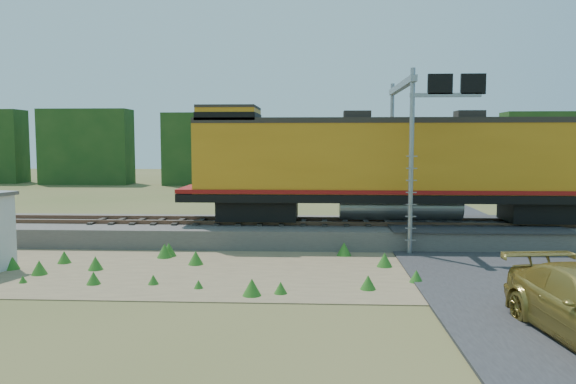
{
  "coord_description": "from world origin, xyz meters",
  "views": [
    {
      "loc": [
        0.56,
        -17.98,
        4.28
      ],
      "look_at": [
        -0.52,
        3.0,
        2.4
      ],
      "focal_mm": 35.0,
      "sensor_mm": 36.0,
      "label": 1
    }
  ],
  "objects": [
    {
      "name": "ground",
      "position": [
        0.0,
        0.0,
        0.0
      ],
      "size": [
        140.0,
        140.0,
        0.0
      ],
      "primitive_type": "plane",
      "color": "#475123",
      "rests_on": "ground"
    },
    {
      "name": "ballast",
      "position": [
        0.0,
        6.0,
        0.4
      ],
      "size": [
        70.0,
        5.0,
        0.8
      ],
      "primitive_type": "cube",
      "color": "slate",
      "rests_on": "ground"
    },
    {
      "name": "rails",
      "position": [
        0.0,
        6.0,
        0.88
      ],
      "size": [
        70.0,
        1.54,
        0.16
      ],
      "color": "brown",
      "rests_on": "ballast"
    },
    {
      "name": "dirt_shoulder",
      "position": [
        -2.0,
        0.5,
        0.01
      ],
      "size": [
        26.0,
        8.0,
        0.03
      ],
      "primitive_type": "cube",
      "color": "#8C7754",
      "rests_on": "ground"
    },
    {
      "name": "road",
      "position": [
        7.0,
        0.74,
        0.09
      ],
      "size": [
        7.0,
        66.0,
        0.86
      ],
      "color": "#38383A",
      "rests_on": "ground"
    },
    {
      "name": "tree_line_north",
      "position": [
        0.0,
        38.0,
        3.07
      ],
      "size": [
        130.0,
        3.0,
        6.5
      ],
      "color": "#1A3E16",
      "rests_on": "ground"
    },
    {
      "name": "weed_clumps",
      "position": [
        -3.5,
        0.1,
        0.0
      ],
      "size": [
        15.0,
        6.2,
        0.56
      ],
      "primitive_type": null,
      "color": "#2D6E1F",
      "rests_on": "ground"
    },
    {
      "name": "locomotive",
      "position": [
        3.84,
        6.0,
        3.34
      ],
      "size": [
        18.72,
        2.85,
        4.83
      ],
      "color": "black",
      "rests_on": "rails"
    },
    {
      "name": "signal_gantry",
      "position": [
        4.44,
        5.34,
        5.26
      ],
      "size": [
        2.78,
        6.2,
        7.0
      ],
      "color": "gray",
      "rests_on": "ground"
    }
  ]
}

